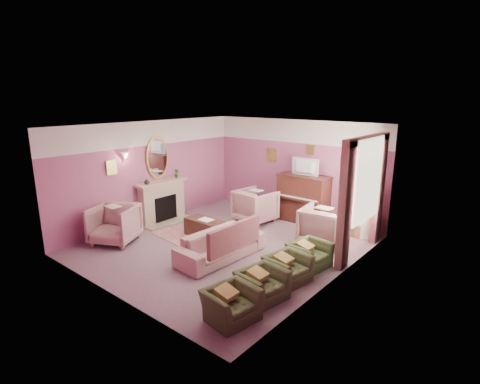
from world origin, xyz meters
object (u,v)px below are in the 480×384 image
Objects in this scene: coffee_table at (205,228)px; floral_armchair_front at (114,222)px; sofa at (221,240)px; olive_chair_a at (231,299)px; floral_armchair_right at (323,224)px; olive_chair_d at (309,251)px; television at (304,166)px; olive_chair_b at (262,280)px; side_table at (363,223)px; olive_chair_c at (288,264)px; floral_armchair_left at (255,204)px; piano at (303,199)px.

coffee_table is 0.98× the size of floral_armchair_front.
sofa is 2.32m from olive_chair_a.
floral_armchair_right is 1.27× the size of olive_chair_d.
television is 3.47m from sofa.
coffee_table is 1.25× the size of olive_chair_b.
sofa reaches higher than side_table.
floral_armchair_front reaches higher than olive_chair_c.
olive_chair_c is at bearing -92.77° from side_table.
olive_chair_b is 1.15× the size of side_table.
sofa is 2.94× the size of side_table.
olive_chair_c is 3.23m from side_table.
side_table is at bearing 43.60° from floral_armchair_front.
floral_armchair_left is 1.45× the size of side_table.
side_table is at bearing 40.18° from coffee_table.
floral_armchair_left is at bearing 137.38° from olive_chair_c.
olive_chair_c is (2.88, -0.66, 0.12)m from coffee_table.
olive_chair_d is (2.88, 0.16, 0.12)m from coffee_table.
coffee_table is at bearing 141.35° from olive_chair_a.
coffee_table is 3.97m from side_table.
side_table is (0.16, 3.22, 0.00)m from olive_chair_c.
coffee_table is at bearing 167.05° from olive_chair_c.
olive_chair_b and olive_chair_c have the same top height.
sofa is at bearing -152.89° from olive_chair_d.
floral_armchair_left is 1.00× the size of floral_armchair_front.
coffee_table is 1.78m from floral_armchair_left.
piano is 2.93m from coffee_table.
sofa is 2.02× the size of floral_armchair_left.
television is at bearing 116.33° from olive_chair_c.
olive_chair_a and olive_chair_c have the same top height.
olive_chair_a is at bearing -91.84° from side_table.
television reaches higher than olive_chair_b.
piano is 1.38× the size of floral_armchair_front.
sofa is (1.19, -0.71, 0.19)m from coffee_table.
olive_chair_b is (2.88, -1.48, 0.12)m from coffee_table.
coffee_table is at bearing 49.90° from floral_armchair_front.
coffee_table is 3.24m from olive_chair_b.
olive_chair_a is at bearing -90.00° from olive_chair_d.
olive_chair_d is (1.69, 0.86, -0.07)m from sofa.
floral_armchair_front reaches higher than sofa.
floral_armchair_right reaches higher than sofa.
floral_armchair_front is (-3.91, -3.09, 0.00)m from floral_armchair_right.
olive_chair_d is at bearing 90.00° from olive_chair_a.
olive_chair_a is 1.15× the size of side_table.
floral_armchair_left is at bearing -141.39° from television.
olive_chair_a and olive_chair_d have the same top height.
olive_chair_d is at bearing 3.14° from coffee_table.
coffee_table is (-1.29, -2.60, -0.43)m from piano.
coffee_table is 1.25× the size of olive_chair_d.
floral_armchair_left is 2.89m from side_table.
coffee_table is at bearing -150.34° from floral_armchair_right.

